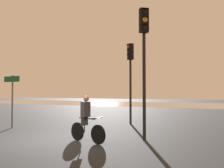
# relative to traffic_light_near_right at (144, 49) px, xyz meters

# --- Properties ---
(ground_plane) EXTENTS (120.00, 120.00, 0.00)m
(ground_plane) POSITION_rel_traffic_light_near_right_xyz_m (-3.38, -1.85, -3.35)
(ground_plane) COLOR black
(water_strip) EXTENTS (80.00, 16.00, 0.01)m
(water_strip) POSITION_rel_traffic_light_near_right_xyz_m (-3.38, 28.06, -3.35)
(water_strip) COLOR gray
(water_strip) RESTS_ON ground
(traffic_light_near_right) EXTENTS (0.41, 0.42, 4.86)m
(traffic_light_near_right) POSITION_rel_traffic_light_near_right_xyz_m (0.00, 0.00, 0.00)
(traffic_light_near_right) COLOR black
(traffic_light_near_right) RESTS_ON ground
(traffic_light_center) EXTENTS (0.40, 0.42, 4.49)m
(traffic_light_center) POSITION_rel_traffic_light_near_right_xyz_m (-2.25, 4.20, -0.24)
(traffic_light_center) COLOR black
(traffic_light_center) RESTS_ON ground
(direction_sign_post) EXTENTS (1.10, 0.14, 2.60)m
(direction_sign_post) POSITION_rel_traffic_light_near_right_xyz_m (-6.89, 0.12, -1.66)
(direction_sign_post) COLOR slate
(direction_sign_post) RESTS_ON ground
(cyclist) EXTENTS (1.66, 0.59, 1.62)m
(cyclist) POSITION_rel_traffic_light_near_right_xyz_m (-1.72, -1.24, -2.53)
(cyclist) COLOR black
(cyclist) RESTS_ON ground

